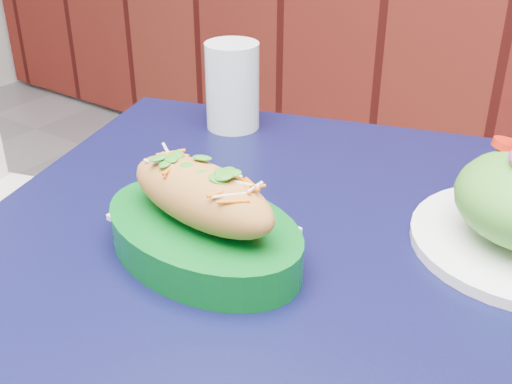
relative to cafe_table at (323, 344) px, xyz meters
The scene contains 3 objects.
cafe_table is the anchor object (origin of this frame).
banh_mi_basket 0.18m from the cafe_table, 160.88° to the right, with size 0.25×0.18×0.11m.
water_glass 0.42m from the cafe_table, 141.22° to the left, with size 0.08×0.08×0.13m, color silver.
Camera 1 is at (0.48, 1.04, 1.12)m, focal length 45.00 mm.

